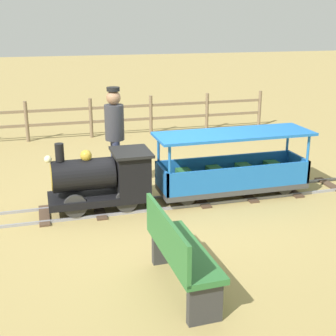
# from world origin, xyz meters

# --- Properties ---
(ground_plane) EXTENTS (60.00, 60.00, 0.00)m
(ground_plane) POSITION_xyz_m (0.00, 0.00, 0.00)
(ground_plane) COLOR #A38C51
(track) EXTENTS (0.70, 6.05, 0.04)m
(track) POSITION_xyz_m (0.00, -0.05, 0.02)
(track) COLOR gray
(track) RESTS_ON ground_plane
(locomotive) EXTENTS (0.66, 1.45, 0.98)m
(locomotive) POSITION_xyz_m (0.00, 0.99, 0.48)
(locomotive) COLOR black
(locomotive) RESTS_ON ground_plane
(passenger_car) EXTENTS (0.76, 2.35, 0.97)m
(passenger_car) POSITION_xyz_m (0.00, -0.95, 0.42)
(passenger_car) COLOR #3F3F3F
(passenger_car) RESTS_ON ground_plane
(conductor_person) EXTENTS (0.30, 0.30, 1.62)m
(conductor_person) POSITION_xyz_m (0.88, 0.68, 0.96)
(conductor_person) COLOR #282D47
(conductor_person) RESTS_ON ground_plane
(park_bench) EXTENTS (1.31, 0.44, 0.82)m
(park_bench) POSITION_xyz_m (-2.24, 0.59, 0.42)
(park_bench) COLOR #2D6B33
(park_bench) RESTS_ON ground_plane
(fence_section) EXTENTS (0.08, 7.13, 0.90)m
(fence_section) POSITION_xyz_m (4.37, -0.05, 0.48)
(fence_section) COLOR #756047
(fence_section) RESTS_ON ground_plane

